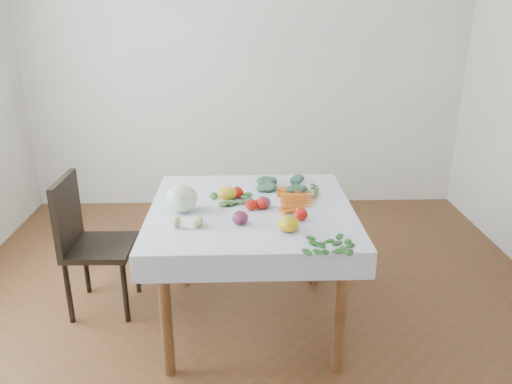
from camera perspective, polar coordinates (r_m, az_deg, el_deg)
The scene contains 19 objects.
ground at distance 3.15m, azimuth -0.49°, elevation -14.60°, with size 4.00×4.00×0.00m, color brown.
back_wall at distance 4.60m, azimuth -1.17°, elevation 14.75°, with size 4.00×0.04×2.70m, color silver.
table at distance 2.82m, azimuth -0.53°, elevation -3.69°, with size 1.00×1.00×0.75m.
tablecloth at distance 2.78m, azimuth -0.54°, elevation -1.82°, with size 1.12×1.12×0.01m, color white.
chair at distance 3.22m, azimuth -18.86°, elevation -4.77°, with size 0.40×0.40×0.87m.
cabbage at distance 2.73m, azimuth -8.49°, elevation -0.71°, with size 0.17×0.17×0.15m, color silver.
tomato_a at distance 2.75m, azimuth 0.66°, elevation -1.31°, with size 0.07×0.07×0.07m, color #B9140C.
tomato_b at distance 2.74m, azimuth -0.55°, elevation -1.46°, with size 0.07×0.07×0.06m, color #B9140C.
tomato_c at distance 2.92m, azimuth -2.13°, elevation -0.04°, with size 0.07×0.07×0.06m, color #B9140C.
tomato_d at distance 2.62m, azimuth 5.10°, elevation -2.56°, with size 0.08×0.08×0.07m, color #B9140C.
heirloom_back at distance 2.89m, azimuth -3.31°, elevation -0.13°, with size 0.11×0.11×0.08m, color gold.
heirloom_front at distance 2.48m, azimuth 3.76°, elevation -3.68°, with size 0.11×0.11×0.08m, color gold.
onion_a at distance 2.76m, azimuth 0.87°, elevation -1.22°, with size 0.08×0.08×0.07m, color #54183A.
onion_b at distance 2.56m, azimuth -1.82°, elevation -2.96°, with size 0.08×0.08×0.07m, color #54183A.
tomatillo_cluster at distance 2.57m, azimuth -8.06°, elevation -3.32°, with size 0.09×0.13×0.05m.
carrot_bunch at distance 2.87m, azimuth 4.94°, elevation -0.78°, with size 0.23×0.40×0.03m.
kale_bunch at distance 3.09m, azimuth 2.65°, elevation 0.96°, with size 0.30×0.29×0.04m.
basil_bunch at distance 2.38m, azimuth 8.44°, elevation -5.88°, with size 0.22×0.19×0.01m.
dill_bunch at distance 2.88m, azimuth -3.02°, elevation -0.78°, with size 0.23×0.16×0.02m.
Camera 1 is at (-0.06, -2.57, 1.81)m, focal length 35.00 mm.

